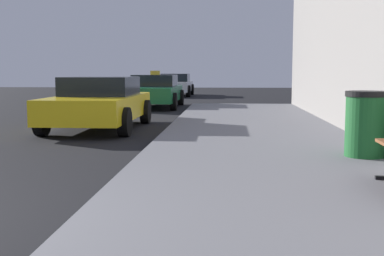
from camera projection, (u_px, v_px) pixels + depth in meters
name	position (u px, v px, depth m)	size (l,w,h in m)	color
sidewalk	(314.00, 251.00, 3.72)	(4.00, 32.00, 0.15)	slate
trash_bin	(366.00, 124.00, 7.37)	(0.61, 0.61, 0.97)	#195926
car_yellow	(99.00, 103.00, 12.22)	(2.05, 4.33, 1.27)	yellow
car_green	(155.00, 91.00, 19.50)	(2.01, 4.39, 1.43)	#196638
car_white	(175.00, 85.00, 28.86)	(1.94, 4.39, 1.27)	white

